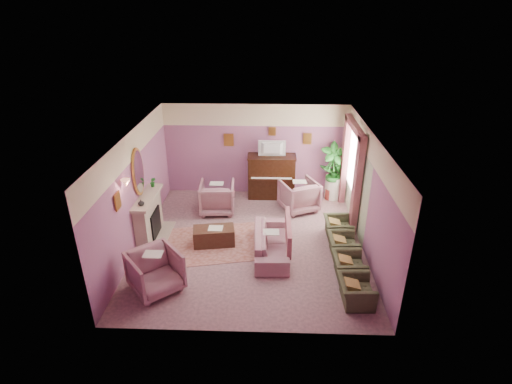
{
  "coord_description": "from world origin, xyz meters",
  "views": [
    {
      "loc": [
        0.43,
        -8.49,
        5.45
      ],
      "look_at": [
        0.11,
        0.4,
        1.22
      ],
      "focal_mm": 28.0,
      "sensor_mm": 36.0,
      "label": 1
    }
  ],
  "objects_px": {
    "piano": "(271,177)",
    "sofa": "(271,238)",
    "olive_chair_b": "(349,263)",
    "television": "(272,148)",
    "floral_armchair_right": "(299,194)",
    "olive_chair_d": "(338,225)",
    "floral_armchair_front": "(155,270)",
    "olive_chair_a": "(356,288)",
    "floral_armchair_left": "(217,196)",
    "olive_chair_c": "(343,243)",
    "side_table": "(333,187)",
    "coffee_table": "(214,236)"
  },
  "relations": [
    {
      "from": "piano",
      "to": "olive_chair_d",
      "type": "distance_m",
      "value": 2.89
    },
    {
      "from": "coffee_table",
      "to": "sofa",
      "type": "height_order",
      "value": "sofa"
    },
    {
      "from": "floral_armchair_front",
      "to": "floral_armchair_left",
      "type": "bearing_deg",
      "value": 76.33
    },
    {
      "from": "floral_armchair_left",
      "to": "olive_chair_d",
      "type": "relative_size",
      "value": 1.27
    },
    {
      "from": "floral_armchair_right",
      "to": "television",
      "type": "bearing_deg",
      "value": 134.95
    },
    {
      "from": "piano",
      "to": "sofa",
      "type": "relative_size",
      "value": 0.7
    },
    {
      "from": "olive_chair_d",
      "to": "olive_chair_a",
      "type": "bearing_deg",
      "value": -90.0
    },
    {
      "from": "piano",
      "to": "floral_armchair_right",
      "type": "bearing_deg",
      "value": -46.8
    },
    {
      "from": "coffee_table",
      "to": "floral_armchair_left",
      "type": "bearing_deg",
      "value": 94.04
    },
    {
      "from": "sofa",
      "to": "olive_chair_c",
      "type": "relative_size",
      "value": 2.56
    },
    {
      "from": "olive_chair_b",
      "to": "olive_chair_a",
      "type": "bearing_deg",
      "value": -90.0
    },
    {
      "from": "olive_chair_a",
      "to": "olive_chair_c",
      "type": "height_order",
      "value": "same"
    },
    {
      "from": "olive_chair_b",
      "to": "piano",
      "type": "bearing_deg",
      "value": 113.17
    },
    {
      "from": "television",
      "to": "olive_chair_b",
      "type": "height_order",
      "value": "television"
    },
    {
      "from": "piano",
      "to": "floral_armchair_front",
      "type": "bearing_deg",
      "value": -117.68
    },
    {
      "from": "floral_armchair_left",
      "to": "floral_armchair_right",
      "type": "height_order",
      "value": "same"
    },
    {
      "from": "floral_armchair_right",
      "to": "olive_chair_b",
      "type": "height_order",
      "value": "floral_armchair_right"
    },
    {
      "from": "floral_armchair_front",
      "to": "coffee_table",
      "type": "bearing_deg",
      "value": 61.3
    },
    {
      "from": "floral_armchair_front",
      "to": "olive_chair_d",
      "type": "xyz_separation_m",
      "value": [
        4.08,
        2.23,
        -0.16
      ]
    },
    {
      "from": "floral_armchair_left",
      "to": "olive_chair_c",
      "type": "bearing_deg",
      "value": -32.83
    },
    {
      "from": "floral_armchair_left",
      "to": "coffee_table",
      "type": "bearing_deg",
      "value": -85.96
    },
    {
      "from": "coffee_table",
      "to": "floral_armchair_left",
      "type": "distance_m",
      "value": 1.74
    },
    {
      "from": "olive_chair_a",
      "to": "olive_chair_d",
      "type": "xyz_separation_m",
      "value": [
        0.0,
        2.46,
        0.0
      ]
    },
    {
      "from": "floral_armchair_front",
      "to": "olive_chair_a",
      "type": "bearing_deg",
      "value": -3.27
    },
    {
      "from": "television",
      "to": "sofa",
      "type": "height_order",
      "value": "television"
    },
    {
      "from": "television",
      "to": "coffee_table",
      "type": "relative_size",
      "value": 0.8
    },
    {
      "from": "sofa",
      "to": "floral_armchair_front",
      "type": "relative_size",
      "value": 2.02
    },
    {
      "from": "floral_armchair_front",
      "to": "side_table",
      "type": "bearing_deg",
      "value": 46.5
    },
    {
      "from": "television",
      "to": "floral_armchair_right",
      "type": "distance_m",
      "value": 1.58
    },
    {
      "from": "piano",
      "to": "floral_armchair_left",
      "type": "xyz_separation_m",
      "value": [
        -1.53,
        -1.05,
        -0.16
      ]
    },
    {
      "from": "piano",
      "to": "television",
      "type": "bearing_deg",
      "value": -90.0
    },
    {
      "from": "coffee_table",
      "to": "floral_armchair_front",
      "type": "bearing_deg",
      "value": -118.7
    },
    {
      "from": "olive_chair_d",
      "to": "piano",
      "type": "bearing_deg",
      "value": 126.16
    },
    {
      "from": "olive_chair_a",
      "to": "olive_chair_b",
      "type": "distance_m",
      "value": 0.82
    },
    {
      "from": "television",
      "to": "floral_armchair_left",
      "type": "xyz_separation_m",
      "value": [
        -1.53,
        -1.0,
        -1.11
      ]
    },
    {
      "from": "television",
      "to": "olive_chair_b",
      "type": "distance_m",
      "value": 4.44
    },
    {
      "from": "olive_chair_b",
      "to": "side_table",
      "type": "height_order",
      "value": "side_table"
    },
    {
      "from": "olive_chair_c",
      "to": "side_table",
      "type": "relative_size",
      "value": 1.11
    },
    {
      "from": "television",
      "to": "olive_chair_a",
      "type": "bearing_deg",
      "value": -70.29
    },
    {
      "from": "floral_armchair_right",
      "to": "floral_armchair_left",
      "type": "bearing_deg",
      "value": -174.85
    },
    {
      "from": "olive_chair_b",
      "to": "olive_chair_d",
      "type": "bearing_deg",
      "value": 90.0
    },
    {
      "from": "olive_chair_a",
      "to": "side_table",
      "type": "bearing_deg",
      "value": 87.61
    },
    {
      "from": "coffee_table",
      "to": "olive_chair_d",
      "type": "xyz_separation_m",
      "value": [
        3.11,
        0.46,
        0.11
      ]
    },
    {
      "from": "television",
      "to": "side_table",
      "type": "distance_m",
      "value": 2.27
    },
    {
      "from": "sofa",
      "to": "olive_chair_b",
      "type": "xyz_separation_m",
      "value": [
        1.7,
        -0.86,
        -0.07
      ]
    },
    {
      "from": "television",
      "to": "side_table",
      "type": "relative_size",
      "value": 1.14
    },
    {
      "from": "piano",
      "to": "television",
      "type": "xyz_separation_m",
      "value": [
        0.0,
        -0.05,
        0.95
      ]
    },
    {
      "from": "side_table",
      "to": "coffee_table",
      "type": "bearing_deg",
      "value": -140.41
    },
    {
      "from": "floral_armchair_right",
      "to": "olive_chair_d",
      "type": "distance_m",
      "value": 1.73
    },
    {
      "from": "sofa",
      "to": "olive_chair_a",
      "type": "bearing_deg",
      "value": -44.65
    }
  ]
}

